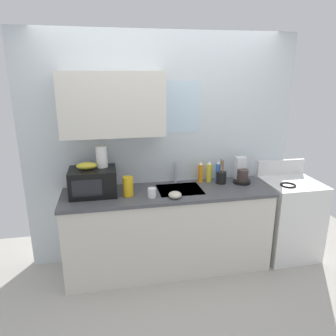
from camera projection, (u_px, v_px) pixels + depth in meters
name	position (u px, v px, depth m)	size (l,w,h in m)	color
kitchen_wall_assembly	(153.00, 141.00, 3.43)	(2.95, 0.42, 2.50)	silver
counter_unit	(168.00, 229.00, 3.43)	(2.18, 0.63, 0.90)	silver
sink_faucet	(175.00, 172.00, 3.52)	(0.03, 0.03, 0.24)	#B2B5BA
stove_range	(288.00, 217.00, 3.70)	(0.60, 0.60, 1.08)	white
microwave	(93.00, 182.00, 3.17)	(0.46, 0.35, 0.27)	black
banana_bunch	(87.00, 166.00, 3.11)	(0.20, 0.11, 0.07)	gold
paper_towel_roll	(102.00, 156.00, 3.16)	(0.11, 0.11, 0.22)	white
coffee_maker	(241.00, 173.00, 3.53)	(0.19, 0.21, 0.28)	black
dish_soap_bottle_orange	(201.00, 172.00, 3.53)	(0.06, 0.06, 0.24)	orange
dish_soap_bottle_yellow	(209.00, 172.00, 3.55)	(0.06, 0.06, 0.24)	yellow
dish_soap_bottle_blue	(218.00, 172.00, 3.54)	(0.06, 0.06, 0.25)	blue
cereal_canister	(128.00, 186.00, 3.15)	(0.10, 0.10, 0.20)	gold
mug_white	(152.00, 193.00, 3.12)	(0.08, 0.08, 0.10)	white
utensil_crock	(221.00, 177.00, 3.51)	(0.11, 0.11, 0.28)	black
small_bowl	(175.00, 195.00, 3.11)	(0.13, 0.13, 0.07)	beige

